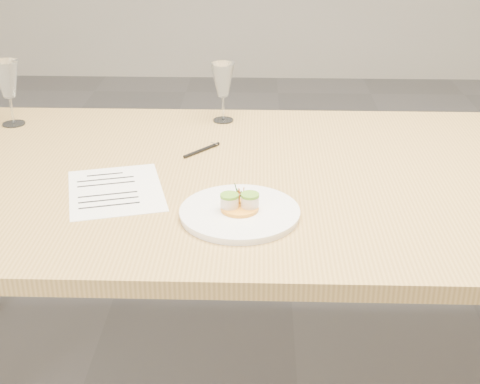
{
  "coord_description": "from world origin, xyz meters",
  "views": [
    {
      "loc": [
        -0.13,
        -1.55,
        1.44
      ],
      "look_at": [
        -0.17,
        -0.21,
        0.8
      ],
      "focal_mm": 50.0,
      "sensor_mm": 36.0,
      "label": 1
    }
  ],
  "objects_px": {
    "wine_glass_0": "(7,80)",
    "wine_glass_1": "(223,81)",
    "dining_table": "(308,198)",
    "recipe_sheet": "(115,190)",
    "dinner_plate": "(240,212)",
    "ballpoint_pen": "(202,150)"
  },
  "relations": [
    {
      "from": "ballpoint_pen",
      "to": "dining_table",
      "type": "bearing_deg",
      "value": -76.05
    },
    {
      "from": "dining_table",
      "to": "wine_glass_0",
      "type": "distance_m",
      "value": 0.96
    },
    {
      "from": "dining_table",
      "to": "dinner_plate",
      "type": "relative_size",
      "value": 8.97
    },
    {
      "from": "recipe_sheet",
      "to": "wine_glass_1",
      "type": "xyz_separation_m",
      "value": [
        0.23,
        0.51,
        0.12
      ]
    },
    {
      "from": "recipe_sheet",
      "to": "wine_glass_1",
      "type": "height_order",
      "value": "wine_glass_1"
    },
    {
      "from": "dinner_plate",
      "to": "wine_glass_0",
      "type": "height_order",
      "value": "wine_glass_0"
    },
    {
      "from": "dining_table",
      "to": "ballpoint_pen",
      "type": "bearing_deg",
      "value": 153.41
    },
    {
      "from": "wine_glass_0",
      "to": "wine_glass_1",
      "type": "xyz_separation_m",
      "value": [
        0.63,
        0.05,
        -0.01
      ]
    },
    {
      "from": "wine_glass_0",
      "to": "wine_glass_1",
      "type": "relative_size",
      "value": 1.09
    },
    {
      "from": "dining_table",
      "to": "ballpoint_pen",
      "type": "distance_m",
      "value": 0.33
    },
    {
      "from": "ballpoint_pen",
      "to": "dinner_plate",
      "type": "bearing_deg",
      "value": -122.4
    },
    {
      "from": "recipe_sheet",
      "to": "wine_glass_0",
      "type": "height_order",
      "value": "wine_glass_0"
    },
    {
      "from": "dinner_plate",
      "to": "recipe_sheet",
      "type": "bearing_deg",
      "value": 158.08
    },
    {
      "from": "dining_table",
      "to": "recipe_sheet",
      "type": "bearing_deg",
      "value": -166.69
    },
    {
      "from": "recipe_sheet",
      "to": "wine_glass_1",
      "type": "distance_m",
      "value": 0.57
    },
    {
      "from": "dinner_plate",
      "to": "wine_glass_0",
      "type": "xyz_separation_m",
      "value": [
        -0.7,
        0.58,
        0.13
      ]
    },
    {
      "from": "wine_glass_0",
      "to": "dining_table",
      "type": "bearing_deg",
      "value": -21.39
    },
    {
      "from": "dining_table",
      "to": "wine_glass_0",
      "type": "xyz_separation_m",
      "value": [
        -0.87,
        0.34,
        0.2
      ]
    },
    {
      "from": "ballpoint_pen",
      "to": "recipe_sheet",
      "type": "bearing_deg",
      "value": -175.84
    },
    {
      "from": "ballpoint_pen",
      "to": "wine_glass_1",
      "type": "relative_size",
      "value": 0.6
    },
    {
      "from": "dining_table",
      "to": "wine_glass_1",
      "type": "xyz_separation_m",
      "value": [
        -0.24,
        0.39,
        0.19
      ]
    },
    {
      "from": "dining_table",
      "to": "recipe_sheet",
      "type": "distance_m",
      "value": 0.49
    }
  ]
}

